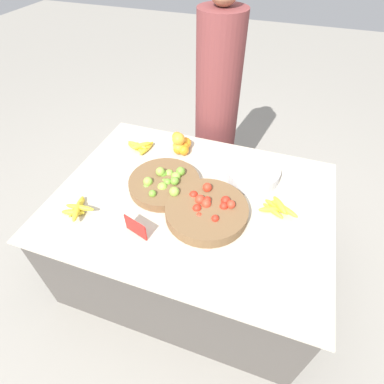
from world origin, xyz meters
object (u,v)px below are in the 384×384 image
lime_bowl (165,183)px  price_sign (136,227)px  vendor_person (217,112)px  tomato_basket (207,210)px  metal_bowl (253,173)px

lime_bowl → price_sign: size_ratio=3.05×
lime_bowl → vendor_person: bearing=84.2°
lime_bowl → vendor_person: 0.80m
lime_bowl → tomato_basket: size_ratio=0.94×
tomato_basket → metal_bowl: size_ratio=1.39×
price_sign → vendor_person: vendor_person is taller
lime_bowl → metal_bowl: 0.51m
lime_bowl → tomato_basket: bearing=-23.1°
tomato_basket → vendor_person: 0.94m
tomato_basket → price_sign: (-0.29, -0.23, 0.02)m
tomato_basket → price_sign: size_ratio=3.26×
lime_bowl → price_sign: (-0.00, -0.36, 0.02)m
metal_bowl → price_sign: price_sign is taller
metal_bowl → tomato_basket: bearing=-115.2°
tomato_basket → metal_bowl: (0.17, 0.36, 0.00)m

